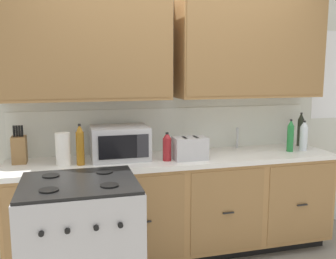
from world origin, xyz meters
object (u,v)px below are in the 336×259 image
(bottle_dark, at_px, (301,130))
(bottle_red, at_px, (167,147))
(bottle_amber, at_px, (80,145))
(bottle_clear, at_px, (304,136))
(stove_range, at_px, (81,249))
(microwave, at_px, (120,143))
(paper_towel_roll, at_px, (63,149))
(bottle_green, at_px, (290,136))
(knife_block, at_px, (19,149))
(toaster, at_px, (190,148))

(bottle_dark, height_order, bottle_red, bottle_dark)
(bottle_amber, xyz_separation_m, bottle_clear, (2.05, 0.02, -0.02))
(bottle_amber, bearing_deg, bottle_red, -3.45)
(stove_range, height_order, bottle_dark, bottle_dark)
(microwave, relative_size, bottle_red, 2.00)
(stove_range, distance_m, bottle_dark, 2.39)
(paper_towel_roll, relative_size, bottle_clear, 0.92)
(paper_towel_roll, distance_m, bottle_clear, 2.18)
(bottle_green, bearing_deg, paper_towel_roll, 179.39)
(paper_towel_roll, bearing_deg, bottle_red, -4.75)
(stove_range, bearing_deg, bottle_red, 35.28)
(microwave, relative_size, knife_block, 1.55)
(paper_towel_roll, height_order, bottle_amber, bottle_amber)
(bottle_green, xyz_separation_m, bottle_red, (-1.20, -0.05, -0.03))
(microwave, bearing_deg, knife_block, 174.88)
(toaster, relative_size, bottle_amber, 0.85)
(knife_block, xyz_separation_m, bottle_clear, (2.53, -0.18, 0.02))
(stove_range, bearing_deg, bottle_amber, 86.73)
(bottle_dark, distance_m, bottle_red, 1.47)
(bottle_amber, bearing_deg, stove_range, -93.27)
(toaster, xyz_separation_m, paper_towel_roll, (-1.03, 0.07, 0.03))
(paper_towel_roll, relative_size, bottle_amber, 0.79)
(bottle_dark, bearing_deg, knife_block, -179.59)
(stove_range, height_order, bottle_clear, bottle_clear)
(toaster, bearing_deg, bottle_dark, 11.65)
(bottle_amber, bearing_deg, toaster, -2.85)
(bottle_dark, xyz_separation_m, bottle_green, (-0.25, -0.21, -0.02))
(bottle_dark, distance_m, bottle_green, 0.33)
(toaster, distance_m, knife_block, 1.40)
(bottle_green, bearing_deg, bottle_red, -177.71)
(toaster, xyz_separation_m, bottle_amber, (-0.90, 0.04, 0.07))
(stove_range, bearing_deg, microwave, 62.04)
(toaster, relative_size, knife_block, 0.90)
(bottle_red, bearing_deg, bottle_green, 2.29)
(bottle_green, distance_m, bottle_clear, 0.15)
(bottle_dark, height_order, bottle_green, bottle_dark)
(toaster, height_order, knife_block, knife_block)
(bottle_amber, bearing_deg, bottle_clear, 0.45)
(bottle_clear, bearing_deg, bottle_green, -175.99)
(paper_towel_roll, distance_m, bottle_red, 0.84)
(stove_range, xyz_separation_m, knife_block, (-0.44, 0.76, 0.55))
(knife_block, bearing_deg, paper_towel_roll, -25.87)
(bottle_amber, height_order, bottle_red, bottle_amber)
(stove_range, xyz_separation_m, bottle_red, (0.73, 0.52, 0.55))
(microwave, distance_m, bottle_dark, 1.82)
(stove_range, distance_m, bottle_clear, 2.24)
(toaster, bearing_deg, stove_range, -151.05)
(bottle_clear, bearing_deg, bottle_amber, -179.55)
(toaster, relative_size, bottle_red, 1.17)
(bottle_amber, bearing_deg, paper_towel_roll, 168.42)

